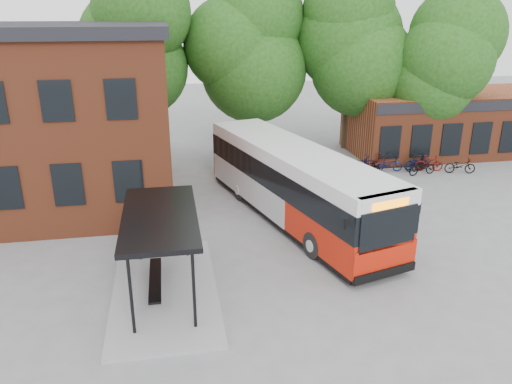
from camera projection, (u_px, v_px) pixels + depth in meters
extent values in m
plane|color=slate|center=(286.00, 266.00, 18.78)|extent=(100.00, 100.00, 0.00)
imported|color=#05093A|center=(359.00, 163.00, 29.65)|extent=(1.91, 0.79, 0.98)
imported|color=black|center=(368.00, 169.00, 28.55)|extent=(1.73, 0.81, 1.00)
imported|color=#0A1A4C|center=(388.00, 164.00, 29.59)|extent=(1.78, 0.74, 0.91)
imported|color=#471308|center=(382.00, 161.00, 30.06)|extent=(1.82, 1.06, 1.06)
imported|color=black|center=(422.00, 167.00, 29.01)|extent=(1.85, 0.90, 0.93)
imported|color=black|center=(416.00, 161.00, 29.99)|extent=(1.79, 0.95, 1.04)
imported|color=#030B3B|center=(417.00, 163.00, 29.82)|extent=(1.90, 1.21, 0.94)
imported|color=#5E110C|center=(429.00, 163.00, 29.66)|extent=(1.73, 0.82, 1.00)
imported|color=black|center=(460.00, 166.00, 29.30)|extent=(1.86, 1.05, 0.92)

